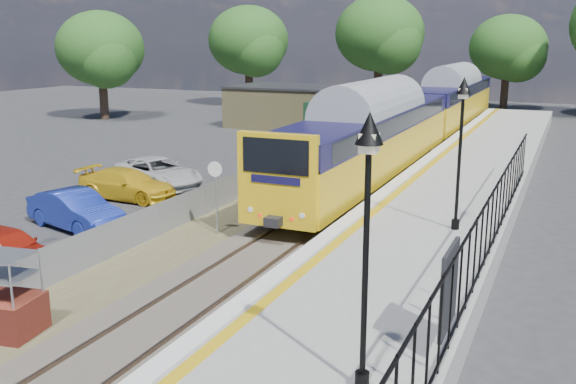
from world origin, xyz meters
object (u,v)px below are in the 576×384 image
Objects in this scene: car_blue at (76,210)px; car_yellow at (127,184)px; speed_sign at (216,186)px; car_white at (158,173)px; train at (422,112)px; car_red at (5,249)px; victorian_lamp_south at (368,189)px; brick_plinth at (9,297)px; victorian_lamp_north at (462,118)px.

car_yellow is at bearing 29.36° from car_blue.
speed_sign is 8.30m from car_white.
car_red is (-6.39, -25.33, -1.70)m from train.
train is 9.82× the size of car_blue.
car_yellow is (-14.06, 11.93, -3.66)m from victorian_lamp_south.
victorian_lamp_south is 1.05× the size of car_yellow.
train is 20.09m from speed_sign.
victorian_lamp_south is at bearing -105.33° from car_blue.
car_blue is (-4.98, -1.30, -1.05)m from speed_sign.
car_blue is at bearing -165.71° from car_yellow.
car_red is at bearing 163.43° from victorian_lamp_south.
car_white is at bearing 112.78° from brick_plinth.
victorian_lamp_north is at bearing -74.31° from train.
victorian_lamp_south is at bearing -130.18° from car_yellow.
brick_plinth is (-2.87, -28.45, -1.40)m from train.
car_white is (-14.02, 4.34, -3.63)m from victorian_lamp_north.
car_yellow is at bearing 139.70° from victorian_lamp_south.
car_white is (-8.72, -14.53, -1.68)m from train.
victorian_lamp_south is 1.11× the size of car_blue.
brick_plinth reaches higher than car_blue.
train is 20.89× the size of brick_plinth.
victorian_lamp_north is at bearing -97.79° from car_yellow.
train is at bearing -26.68° from car_yellow.
car_blue is (-1.09, 4.11, 0.05)m from car_red.
victorian_lamp_south is 18.80m from car_yellow.
brick_plinth is 8.58m from speed_sign.
train is 28.63m from brick_plinth.
car_blue reaches higher than car_yellow.
train is 19.06m from car_yellow.
victorian_lamp_north is 2.35× the size of brick_plinth.
victorian_lamp_south is at bearing -101.24° from car_red.
car_blue is at bearing -109.42° from train.
victorian_lamp_south is 20.52m from car_white.
victorian_lamp_south is at bearing -88.85° from victorian_lamp_north.
victorian_lamp_north is at bearing -55.74° from car_red.
car_white is at bearing 17.49° from car_red.
victorian_lamp_north is 1.78× the size of speed_sign.
brick_plinth is at bearing -95.76° from train.
car_blue is at bearing -169.59° from victorian_lamp_north.
victorian_lamp_north is at bearing -64.40° from car_blue.
speed_sign is at bearing 131.80° from victorian_lamp_south.
brick_plinth is 0.41× the size of car_white.
car_white is (-5.85, 13.92, -0.27)m from brick_plinth.
car_white is (-2.33, 10.80, 0.03)m from car_red.
train is 9.33× the size of car_yellow.
car_blue is at bearing 20.16° from car_red.
victorian_lamp_north reaches higher than car_white.
car_blue is 4.41m from car_yellow.
victorian_lamp_north reaches higher than speed_sign.
train is 17.03m from car_white.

